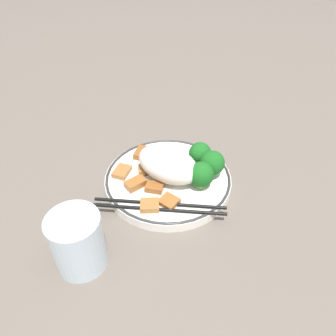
# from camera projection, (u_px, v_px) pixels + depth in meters

# --- Properties ---
(ground_plane) EXTENTS (3.00, 3.00, 0.00)m
(ground_plane) POSITION_uv_depth(u_px,v_px,m) (168.00, 184.00, 0.59)
(ground_plane) COLOR #665B51
(plate) EXTENTS (0.22, 0.22, 0.02)m
(plate) POSITION_uv_depth(u_px,v_px,m) (168.00, 179.00, 0.58)
(plate) COLOR white
(plate) RESTS_ON ground_plane
(rice_mound) EXTENTS (0.11, 0.07, 0.06)m
(rice_mound) POSITION_uv_depth(u_px,v_px,m) (165.00, 164.00, 0.56)
(rice_mound) COLOR white
(rice_mound) RESTS_ON plate
(broccoli_back_left) EXTENTS (0.04, 0.04, 0.05)m
(broccoli_back_left) POSITION_uv_depth(u_px,v_px,m) (201.00, 175.00, 0.54)
(broccoli_back_left) COLOR #7FB756
(broccoli_back_left) RESTS_ON plate
(broccoli_back_center) EXTENTS (0.04, 0.04, 0.05)m
(broccoli_back_center) POSITION_uv_depth(u_px,v_px,m) (212.00, 163.00, 0.56)
(broccoli_back_center) COLOR #7FB756
(broccoli_back_center) RESTS_ON plate
(broccoli_back_right) EXTENTS (0.04, 0.04, 0.05)m
(broccoli_back_right) POSITION_uv_depth(u_px,v_px,m) (200.00, 154.00, 0.58)
(broccoli_back_right) COLOR #7FB756
(broccoli_back_right) RESTS_ON plate
(meat_near_front) EXTENTS (0.03, 0.04, 0.01)m
(meat_near_front) POSITION_uv_depth(u_px,v_px,m) (135.00, 184.00, 0.55)
(meat_near_front) COLOR #995B28
(meat_near_front) RESTS_ON plate
(meat_near_left) EXTENTS (0.04, 0.04, 0.01)m
(meat_near_left) POSITION_uv_depth(u_px,v_px,m) (150.00, 205.00, 0.52)
(meat_near_left) COLOR #9E6633
(meat_near_left) RESTS_ON plate
(meat_near_right) EXTENTS (0.03, 0.03, 0.01)m
(meat_near_right) POSITION_uv_depth(u_px,v_px,m) (169.00, 202.00, 0.52)
(meat_near_right) COLOR #995B28
(meat_near_right) RESTS_ON plate
(meat_near_back) EXTENTS (0.04, 0.04, 0.01)m
(meat_near_back) POSITION_uv_depth(u_px,v_px,m) (143.00, 153.00, 0.62)
(meat_near_back) COLOR brown
(meat_near_back) RESTS_ON plate
(meat_on_rice_edge) EXTENTS (0.03, 0.04, 0.01)m
(meat_on_rice_edge) POSITION_uv_depth(u_px,v_px,m) (122.00, 172.00, 0.58)
(meat_on_rice_edge) COLOR #9E6633
(meat_on_rice_edge) RESTS_ON plate
(meat_mid_left) EXTENTS (0.03, 0.03, 0.01)m
(meat_mid_left) POSITION_uv_depth(u_px,v_px,m) (155.00, 187.00, 0.55)
(meat_mid_left) COLOR brown
(meat_mid_left) RESTS_ON plate
(meat_mid_right) EXTENTS (0.04, 0.04, 0.01)m
(meat_mid_right) POSITION_uv_depth(u_px,v_px,m) (147.00, 169.00, 0.58)
(meat_mid_right) COLOR #9E6633
(meat_mid_right) RESTS_ON plate
(meat_far_scatter) EXTENTS (0.04, 0.04, 0.01)m
(meat_far_scatter) POSITION_uv_depth(u_px,v_px,m) (166.00, 153.00, 0.62)
(meat_far_scatter) COLOR brown
(meat_far_scatter) RESTS_ON plate
(chopsticks) EXTENTS (0.19, 0.12, 0.01)m
(chopsticks) POSITION_uv_depth(u_px,v_px,m) (159.00, 206.00, 0.52)
(chopsticks) COLOR black
(chopsticks) RESTS_ON plate
(drinking_glass) EXTENTS (0.07, 0.07, 0.09)m
(drinking_glass) POSITION_uv_depth(u_px,v_px,m) (78.00, 242.00, 0.44)
(drinking_glass) COLOR silver
(drinking_glass) RESTS_ON ground_plane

